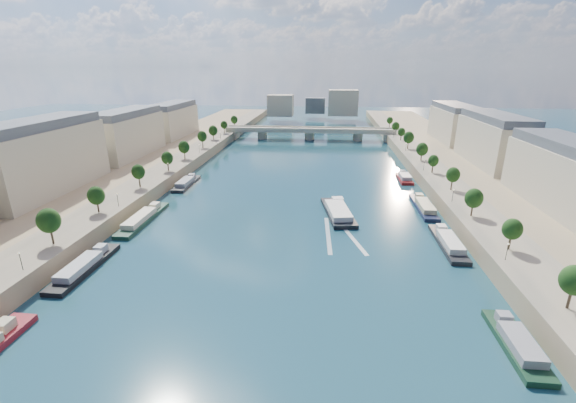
# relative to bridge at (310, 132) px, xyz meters

# --- Properties ---
(ground) EXTENTS (700.00, 700.00, 0.00)m
(ground) POSITION_rel_bridge_xyz_m (0.00, -120.99, -5.08)
(ground) COLOR #0C3035
(ground) RESTS_ON ground
(quay_left) EXTENTS (44.00, 520.00, 5.00)m
(quay_left) POSITION_rel_bridge_xyz_m (-72.00, -120.99, -2.58)
(quay_left) COLOR #9E8460
(quay_left) RESTS_ON ground
(quay_right) EXTENTS (44.00, 520.00, 5.00)m
(quay_right) POSITION_rel_bridge_xyz_m (72.00, -120.99, -2.58)
(quay_right) COLOR #9E8460
(quay_right) RESTS_ON ground
(pave_left) EXTENTS (14.00, 520.00, 0.10)m
(pave_left) POSITION_rel_bridge_xyz_m (-57.00, -120.99, -0.03)
(pave_left) COLOR gray
(pave_left) RESTS_ON quay_left
(pave_right) EXTENTS (14.00, 520.00, 0.10)m
(pave_right) POSITION_rel_bridge_xyz_m (57.00, -120.99, -0.03)
(pave_right) COLOR gray
(pave_right) RESTS_ON quay_right
(trees_left) EXTENTS (4.80, 268.80, 8.26)m
(trees_left) POSITION_rel_bridge_xyz_m (-55.00, -118.99, 5.39)
(trees_left) COLOR #382B1E
(trees_left) RESTS_ON ground
(trees_right) EXTENTS (4.80, 268.80, 8.26)m
(trees_right) POSITION_rel_bridge_xyz_m (55.00, -110.99, 5.39)
(trees_right) COLOR #382B1E
(trees_right) RESTS_ON ground
(lamps_left) EXTENTS (0.36, 200.36, 4.28)m
(lamps_left) POSITION_rel_bridge_xyz_m (-52.50, -130.99, 2.70)
(lamps_left) COLOR black
(lamps_left) RESTS_ON ground
(lamps_right) EXTENTS (0.36, 200.36, 4.28)m
(lamps_right) POSITION_rel_bridge_xyz_m (52.50, -115.99, 2.70)
(lamps_right) COLOR black
(lamps_right) RESTS_ON ground
(buildings_left) EXTENTS (16.00, 226.00, 23.20)m
(buildings_left) POSITION_rel_bridge_xyz_m (-85.00, -108.99, 11.37)
(buildings_left) COLOR beige
(buildings_left) RESTS_ON ground
(buildings_right) EXTENTS (16.00, 226.00, 23.20)m
(buildings_right) POSITION_rel_bridge_xyz_m (85.00, -108.99, 11.37)
(buildings_right) COLOR beige
(buildings_right) RESTS_ON ground
(skyline) EXTENTS (79.00, 42.00, 22.00)m
(skyline) POSITION_rel_bridge_xyz_m (3.19, 98.53, 9.57)
(skyline) COLOR beige
(skyline) RESTS_ON ground
(bridge) EXTENTS (112.00, 12.00, 8.15)m
(bridge) POSITION_rel_bridge_xyz_m (0.00, 0.00, 0.00)
(bridge) COLOR #C1B79E
(bridge) RESTS_ON ground
(tour_barge) EXTENTS (11.89, 27.33, 3.69)m
(tour_barge) POSITION_rel_bridge_xyz_m (16.03, -137.87, -4.11)
(tour_barge) COLOR black
(tour_barge) RESTS_ON ground
(wake) EXTENTS (11.91, 26.03, 0.04)m
(wake) POSITION_rel_bridge_xyz_m (16.03, -154.50, -5.06)
(wake) COLOR silver
(wake) RESTS_ON ground
(moored_barges_left) EXTENTS (5.00, 125.16, 3.60)m
(moored_barges_left) POSITION_rel_bridge_xyz_m (-45.50, -164.13, -4.24)
(moored_barges_left) COLOR maroon
(moored_barges_left) RESTS_ON ground
(moored_barges_right) EXTENTS (5.00, 158.84, 3.60)m
(moored_barges_right) POSITION_rel_bridge_xyz_m (45.50, -165.10, -4.24)
(moored_barges_right) COLOR black
(moored_barges_right) RESTS_ON ground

